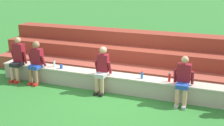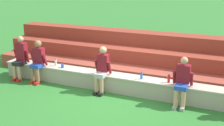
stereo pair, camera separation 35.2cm
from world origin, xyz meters
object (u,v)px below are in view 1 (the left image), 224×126
person_right_of_center (183,80)px  plastic_cup_middle (61,67)px  person_far_left (18,58)px  person_left_of_center (36,61)px  person_center (102,69)px  water_bottle_near_right (142,75)px  water_bottle_center_gap (169,78)px  water_bottle_near_left (54,63)px

person_right_of_center → plastic_cup_middle: bearing=177.2°
person_far_left → person_left_of_center: (0.70, -0.01, -0.02)m
person_center → plastic_cup_middle: person_center is taller
person_left_of_center → person_center: bearing=0.8°
person_right_of_center → water_bottle_near_right: person_right_of_center is taller
water_bottle_center_gap → plastic_cup_middle: bearing=-179.5°
person_center → plastic_cup_middle: bearing=173.3°
water_bottle_near_right → water_bottle_center_gap: (0.77, 0.02, 0.02)m
water_bottle_near_right → person_center: bearing=-171.2°
water_bottle_near_left → person_center: bearing=-8.0°
person_left_of_center → water_bottle_center_gap: (4.14, 0.23, -0.11)m
person_far_left → water_bottle_near_right: person_far_left is taller
person_right_of_center → water_bottle_near_left: bearing=176.3°
plastic_cup_middle → person_left_of_center: bearing=-165.5°
person_far_left → water_bottle_near_left: (1.18, 0.26, -0.13)m
person_far_left → person_center: (2.93, 0.02, -0.03)m
person_far_left → person_right_of_center: size_ratio=1.08×
person_left_of_center → water_bottle_near_right: bearing=3.6°
person_far_left → plastic_cup_middle: (1.48, 0.19, -0.18)m
person_far_left → water_bottle_near_left: person_far_left is taller
person_right_of_center → water_bottle_near_right: bearing=170.5°
water_bottle_near_left → plastic_cup_middle: bearing=-14.2°
water_bottle_near_left → person_left_of_center: bearing=-150.2°
water_bottle_near_right → water_bottle_center_gap: water_bottle_center_gap is taller
plastic_cup_middle → water_bottle_center_gap: bearing=0.5°
water_bottle_near_left → plastic_cup_middle: size_ratio=1.96×
person_far_left → person_left_of_center: 0.70m
water_bottle_near_right → plastic_cup_middle: (-2.59, -0.01, -0.04)m
person_left_of_center → plastic_cup_middle: person_left_of_center is taller
person_left_of_center → plastic_cup_middle: (0.78, 0.20, -0.16)m
water_bottle_near_left → plastic_cup_middle: water_bottle_near_left is taller
person_left_of_center → plastic_cup_middle: size_ratio=11.20×
person_left_of_center → person_right_of_center: size_ratio=1.03×
water_bottle_near_right → plastic_cup_middle: size_ratio=1.75×
person_left_of_center → water_bottle_center_gap: size_ratio=5.52×
water_bottle_near_right → water_bottle_near_left: size_ratio=0.89×
person_left_of_center → water_bottle_near_left: bearing=29.8°
person_left_of_center → water_bottle_near_right: person_left_of_center is taller
person_center → water_bottle_near_left: size_ratio=5.72×
person_left_of_center → person_right_of_center: bearing=0.2°
water_bottle_near_right → water_bottle_near_left: water_bottle_near_left is taller
person_left_of_center → person_center: (2.23, 0.03, -0.01)m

